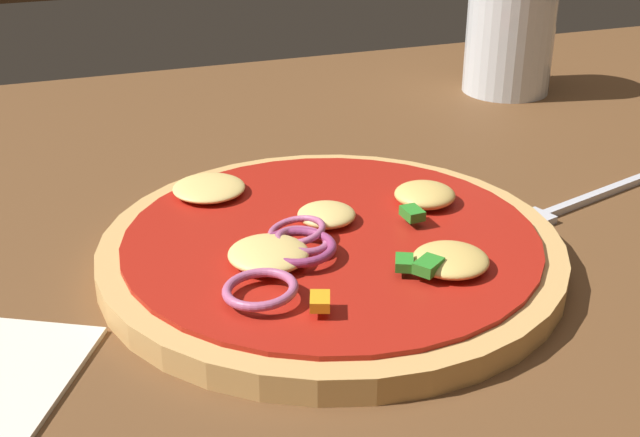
% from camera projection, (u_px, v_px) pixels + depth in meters
% --- Properties ---
extents(dining_table, '(1.48, 0.92, 0.03)m').
position_uv_depth(dining_table, '(286.00, 314.00, 0.49)').
color(dining_table, brown).
rests_on(dining_table, ground).
extents(pizza, '(0.27, 0.27, 0.03)m').
position_uv_depth(pizza, '(331.00, 248.00, 0.50)').
color(pizza, tan).
rests_on(pizza, dining_table).
extents(fork, '(0.17, 0.06, 0.01)m').
position_uv_depth(fork, '(574.00, 204.00, 0.57)').
color(fork, silver).
rests_on(fork, dining_table).
extents(beer_glass, '(0.08, 0.08, 0.11)m').
position_uv_depth(beer_glass, '(509.00, 42.00, 0.79)').
color(beer_glass, silver).
rests_on(beer_glass, dining_table).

